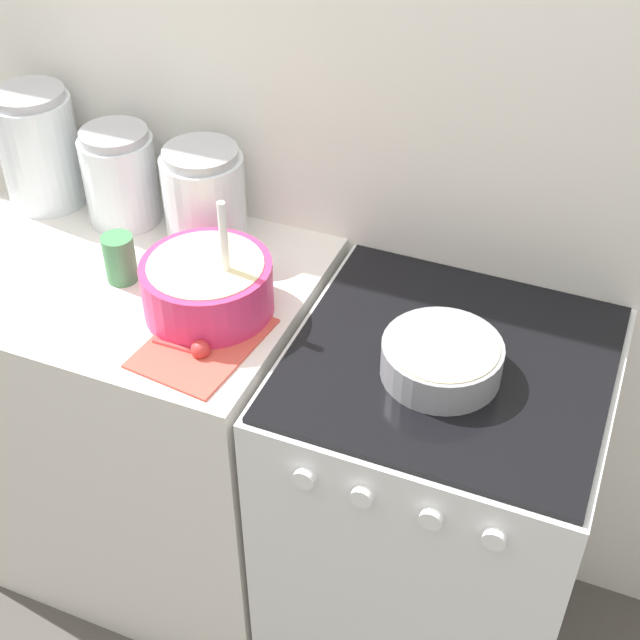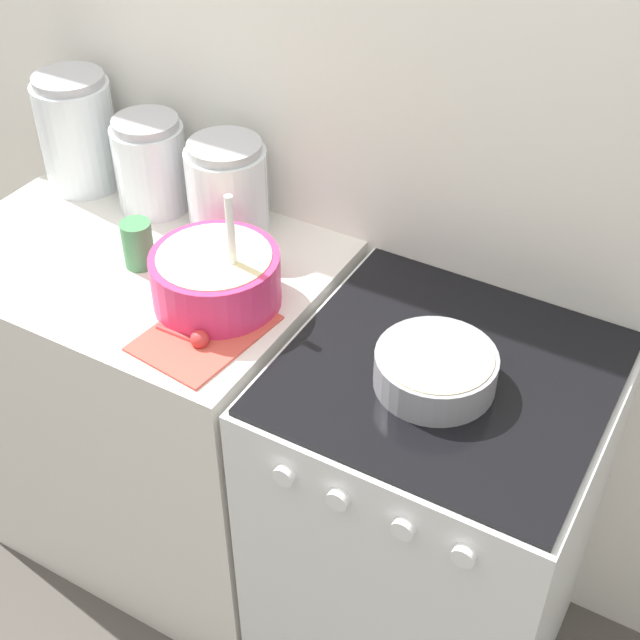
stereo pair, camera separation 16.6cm
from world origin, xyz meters
name	(u,v)px [view 2 (the right image)]	position (x,y,z in m)	size (l,w,h in m)	color
wall_back	(378,115)	(0.00, 0.62, 1.20)	(4.65, 0.05, 2.40)	white
countertop_cabinet	(158,406)	(-0.41, 0.30, 0.45)	(0.82, 0.59, 0.91)	silver
stove	(429,525)	(0.32, 0.30, 0.45)	(0.61, 0.61, 0.91)	silver
mixing_bowl	(216,276)	(-0.16, 0.26, 0.97)	(0.26, 0.26, 0.26)	#E0336B
baking_pan	(435,369)	(0.31, 0.25, 0.95)	(0.22, 0.22, 0.07)	gray
storage_jar_left	(79,139)	(-0.71, 0.48, 1.02)	(0.18, 0.18, 0.27)	silver
storage_jar_middle	(151,170)	(-0.50, 0.48, 1.00)	(0.16, 0.16, 0.22)	silver
storage_jar_right	(228,194)	(-0.29, 0.48, 1.00)	(0.18, 0.18, 0.22)	silver
tin_can	(138,244)	(-0.38, 0.28, 0.96)	(0.06, 0.06, 0.10)	#3F7F4C
recipe_page	(205,333)	(-0.13, 0.16, 0.91)	(0.22, 0.28, 0.01)	#CC4C3F
measuring_spoon	(195,338)	(-0.13, 0.13, 0.92)	(0.12, 0.04, 0.04)	red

